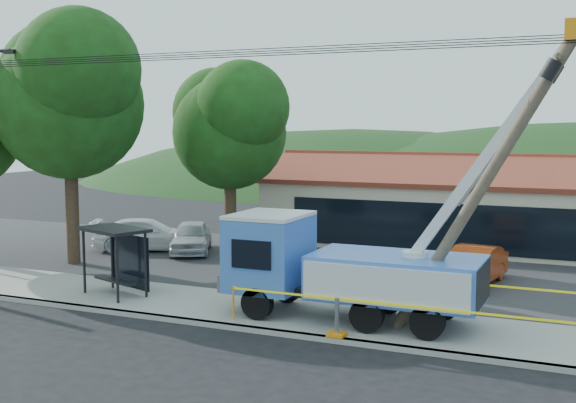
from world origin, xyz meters
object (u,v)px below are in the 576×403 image
(utility_truck, at_px, (344,265))
(car_silver, at_px, (191,254))
(bus_shelter, at_px, (118,245))
(car_white, at_px, (148,252))
(car_red, at_px, (472,287))
(leaning_pole, at_px, (491,172))

(utility_truck, distance_m, car_silver, 13.45)
(bus_shelter, height_order, car_white, bus_shelter)
(car_red, bearing_deg, leaning_pole, -68.51)
(bus_shelter, xyz_separation_m, car_silver, (-2.20, 8.42, -1.88))
(car_silver, height_order, car_red, car_silver)
(car_white, bearing_deg, bus_shelter, -177.88)
(car_silver, relative_size, car_red, 1.01)
(leaning_pole, xyz_separation_m, car_white, (-17.03, 8.22, -4.78))
(car_white, bearing_deg, leaning_pole, -142.41)
(utility_truck, height_order, bus_shelter, utility_truck)
(car_silver, bearing_deg, utility_truck, -64.64)
(car_white, bearing_deg, car_red, -121.76)
(bus_shelter, bearing_deg, car_white, 138.67)
(leaning_pole, xyz_separation_m, bus_shelter, (-12.56, 0.07, -2.89))
(car_silver, xyz_separation_m, car_white, (-2.28, -0.27, 0.00))
(leaning_pole, bearing_deg, bus_shelter, 179.70)
(utility_truck, bearing_deg, bus_shelter, -178.84)
(car_silver, bearing_deg, car_red, -33.50)
(utility_truck, distance_m, car_red, 7.38)
(car_red, xyz_separation_m, car_white, (-15.50, 1.39, 0.00))
(utility_truck, relative_size, car_white, 2.04)
(car_silver, distance_m, car_white, 2.30)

